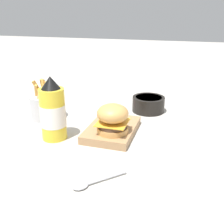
{
  "coord_description": "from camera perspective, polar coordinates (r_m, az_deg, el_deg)",
  "views": [
    {
      "loc": [
        -0.79,
        -0.19,
        0.39
      ],
      "look_at": [
        -0.02,
        0.04,
        0.08
      ],
      "focal_mm": 42.0,
      "sensor_mm": 36.0,
      "label": 1
    }
  ],
  "objects": [
    {
      "name": "burger",
      "position": [
        0.82,
        0.13,
        -1.37
      ],
      "size": [
        0.1,
        0.1,
        0.09
      ],
      "color": "tan",
      "rests_on": "serving_board"
    },
    {
      "name": "ground_plane",
      "position": [
        0.9,
        3.08,
        -4.38
      ],
      "size": [
        6.0,
        6.0,
        0.0
      ],
      "primitive_type": "plane",
      "color": "#B7B2A8"
    },
    {
      "name": "parchment_square",
      "position": [
        1.08,
        -5.29,
        0.22
      ],
      "size": [
        0.14,
        0.14,
        0.0
      ],
      "color": "beige",
      "rests_on": "ground_plane"
    },
    {
      "name": "ketchup_bottle",
      "position": [
        0.84,
        -12.75,
        0.05
      ],
      "size": [
        0.08,
        0.08,
        0.2
      ],
      "color": "yellow",
      "rests_on": "ground_plane"
    },
    {
      "name": "ketchup_puddle",
      "position": [
        1.12,
        0.05,
        1.17
      ],
      "size": [
        0.05,
        0.05,
        0.0
      ],
      "color": "#9E140F",
      "rests_on": "ground_plane"
    },
    {
      "name": "fries_basket",
      "position": [
        1.03,
        -14.24,
        1.25
      ],
      "size": [
        0.12,
        0.12,
        0.15
      ],
      "color": "#B7B7BC",
      "rests_on": "ground_plane"
    },
    {
      "name": "serving_board",
      "position": [
        0.88,
        0.0,
        -3.83
      ],
      "size": [
        0.22,
        0.15,
        0.03
      ],
      "color": "#A37A51",
      "rests_on": "ground_plane"
    },
    {
      "name": "side_bowl",
      "position": [
        1.08,
        7.93,
        1.81
      ],
      "size": [
        0.13,
        0.13,
        0.06
      ],
      "color": "black",
      "rests_on": "ground_plane"
    },
    {
      "name": "spoon",
      "position": [
        0.64,
        -4.97,
        -15.22
      ],
      "size": [
        0.11,
        0.11,
        0.01
      ],
      "rotation": [
        0.0,
        0.0,
        2.36
      ],
      "color": "#B2B2B7",
      "rests_on": "ground_plane"
    }
  ]
}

